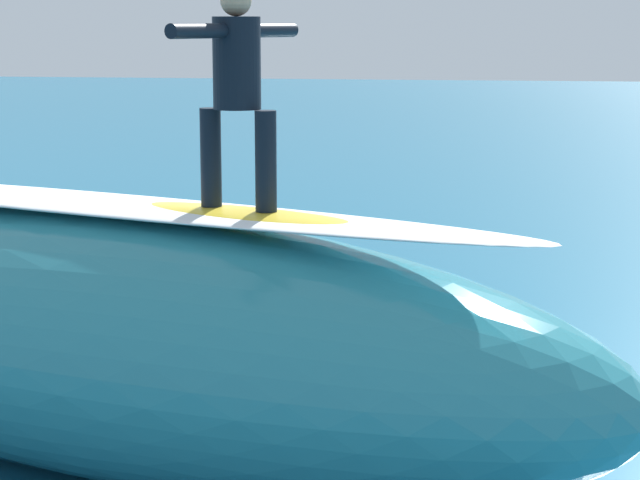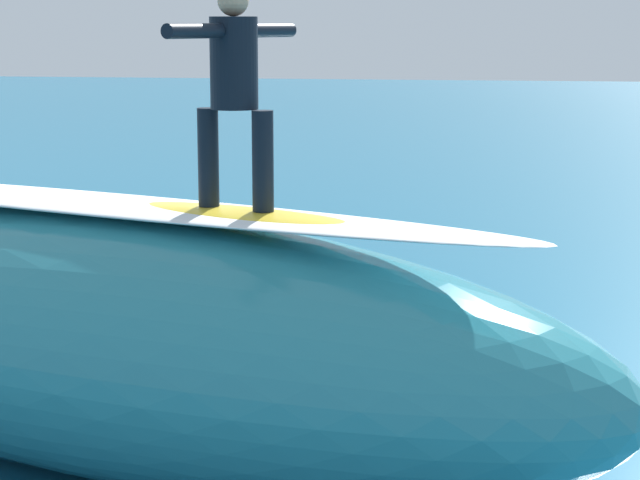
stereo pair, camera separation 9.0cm
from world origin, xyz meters
TOP-DOWN VIEW (x-y plane):
  - ground_plane at (0.00, 0.00)m, footprint 120.00×120.00m
  - wave_crest at (-0.79, 2.82)m, footprint 8.65×5.08m
  - wave_foam_lip at (-0.79, 2.82)m, footprint 6.94×3.10m
  - surfboard_riding at (-1.93, 3.20)m, footprint 2.09×1.24m
  - surfer_riding at (-1.93, 3.20)m, footprint 0.61×1.39m
  - surfboard_paddling at (-2.28, -1.44)m, footprint 1.96×2.16m
  - surfer_paddling at (-2.20, -1.53)m, footprint 1.16×1.31m
  - foam_patch_near at (0.65, 0.51)m, footprint 1.07×1.03m
  - foam_patch_far at (1.52, -1.83)m, footprint 1.13×1.12m

SIDE VIEW (x-z plane):
  - ground_plane at x=0.00m, z-range 0.00..0.00m
  - surfboard_paddling at x=-2.28m, z-range 0.00..0.06m
  - foam_patch_far at x=1.52m, z-range 0.00..0.14m
  - foam_patch_near at x=0.65m, z-range 0.00..0.18m
  - surfer_paddling at x=-2.20m, z-range 0.04..0.33m
  - wave_crest at x=-0.79m, z-range 0.00..1.97m
  - wave_foam_lip at x=-0.79m, z-range 1.97..2.05m
  - surfboard_riding at x=-1.93m, z-range 1.97..2.06m
  - surfer_riding at x=-1.93m, z-range 2.19..3.72m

